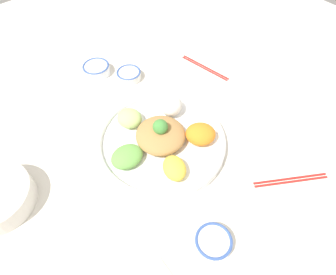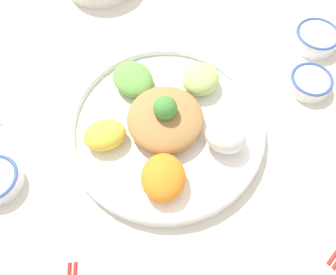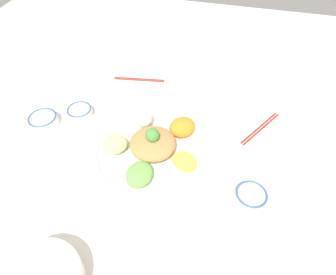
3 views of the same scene
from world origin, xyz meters
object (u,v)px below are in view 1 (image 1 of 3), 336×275
sauce_bowl_red (96,69)px  rice_bowl_blue (213,242)px  sauce_bowl_dark (129,74)px  chopsticks_pair_far (205,67)px  serving_spoon_main (158,259)px  salad_platter (161,139)px  chopsticks_pair_near (291,180)px

sauce_bowl_red → rice_bowl_blue: (0.13, 0.73, -0.00)m
sauce_bowl_dark → chopsticks_pair_far: bearing=150.8°
sauce_bowl_red → chopsticks_pair_far: sauce_bowl_red is taller
rice_bowl_blue → chopsticks_pair_far: size_ratio=0.42×
sauce_bowl_red → rice_bowl_blue: 0.75m
chopsticks_pair_far → serving_spoon_main: 0.73m
salad_platter → chopsticks_pair_near: 0.39m
sauce_bowl_red → sauce_bowl_dark: sauce_bowl_red is taller
chopsticks_pair_far → rice_bowl_blue: bearing=127.9°
sauce_bowl_red → salad_platter: bearing=86.0°
salad_platter → serving_spoon_main: bearing=48.7°
chopsticks_pair_near → serving_spoon_main: (0.42, -0.08, -0.00)m
chopsticks_pair_far → sauce_bowl_dark: bearing=52.5°
salad_platter → sauce_bowl_red: (-0.03, -0.42, -0.01)m
serving_spoon_main → sauce_bowl_red: bearing=162.1°
sauce_bowl_red → serving_spoon_main: 0.72m
salad_platter → chopsticks_pair_near: (-0.20, 0.34, -0.02)m
chopsticks_pair_far → serving_spoon_main: size_ratio=1.70×
sauce_bowl_dark → chopsticks_pair_far: sauce_bowl_dark is taller
chopsticks_pair_far → serving_spoon_main: (0.59, 0.42, -0.00)m
salad_platter → rice_bowl_blue: (0.10, 0.32, -0.01)m
sauce_bowl_dark → chopsticks_pair_near: size_ratio=0.47×
chopsticks_pair_far → serving_spoon_main: bearing=117.5°
salad_platter → serving_spoon_main: (0.22, 0.26, -0.02)m
chopsticks_pair_near → chopsticks_pair_far: same height
salad_platter → sauce_bowl_red: bearing=-94.0°
rice_bowl_blue → salad_platter: bearing=-107.8°
sauce_bowl_dark → sauce_bowl_red: bearing=-54.2°
sauce_bowl_dark → salad_platter: bearing=71.4°
chopsticks_pair_near → salad_platter: bearing=152.5°
sauce_bowl_dark → serving_spoon_main: size_ratio=0.72×
salad_platter → serving_spoon_main: size_ratio=3.14×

